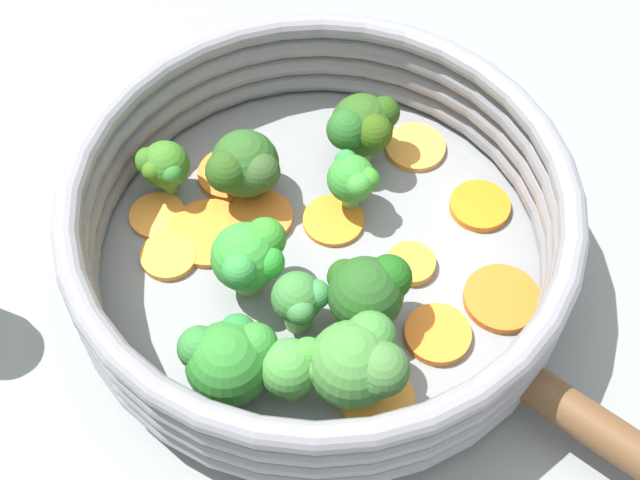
# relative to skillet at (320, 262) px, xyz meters

# --- Properties ---
(ground_plane) EXTENTS (4.00, 4.00, 0.00)m
(ground_plane) POSITION_rel_skillet_xyz_m (0.00, 0.00, -0.01)
(ground_plane) COLOR slate
(skillet) EXTENTS (0.27, 0.27, 0.02)m
(skillet) POSITION_rel_skillet_xyz_m (0.00, 0.00, 0.00)
(skillet) COLOR gray
(skillet) RESTS_ON ground_plane
(skillet_rim_wall) EXTENTS (0.28, 0.28, 0.06)m
(skillet_rim_wall) POSITION_rel_skillet_xyz_m (0.00, 0.00, 0.04)
(skillet_rim_wall) COLOR gray
(skillet_rim_wall) RESTS_ON skillet
(skillet_rivet_left) EXTENTS (0.01, 0.01, 0.01)m
(skillet_rivet_left) POSITION_rel_skillet_xyz_m (-0.06, 0.11, 0.01)
(skillet_rivet_left) COLOR gray
(skillet_rivet_left) RESTS_ON skillet
(skillet_rivet_right) EXTENTS (0.01, 0.01, 0.01)m
(skillet_rivet_right) POSITION_rel_skillet_xyz_m (-0.10, 0.08, 0.01)
(skillet_rivet_right) COLOR gray
(skillet_rivet_right) RESTS_ON skillet
(carrot_slice_0) EXTENTS (0.05, 0.05, 0.00)m
(carrot_slice_0) POSITION_rel_skillet_xyz_m (-0.07, -0.07, 0.01)
(carrot_slice_0) COLOR #EB973B
(carrot_slice_0) RESTS_ON skillet
(carrot_slice_1) EXTENTS (0.05, 0.05, 0.00)m
(carrot_slice_1) POSITION_rel_skillet_xyz_m (-0.10, -0.02, 0.01)
(carrot_slice_1) COLOR orange
(carrot_slice_1) RESTS_ON skillet
(carrot_slice_2) EXTENTS (0.05, 0.05, 0.00)m
(carrot_slice_2) POSITION_rel_skillet_xyz_m (-0.01, -0.02, 0.01)
(carrot_slice_2) COLOR orange
(carrot_slice_2) RESTS_ON skillet
(carrot_slice_3) EXTENTS (0.04, 0.04, 0.01)m
(carrot_slice_3) POSITION_rel_skillet_xyz_m (-0.05, 0.06, 0.01)
(carrot_slice_3) COLOR orange
(carrot_slice_3) RESTS_ON skillet
(carrot_slice_4) EXTENTS (0.05, 0.05, 0.01)m
(carrot_slice_4) POSITION_rel_skillet_xyz_m (0.04, -0.07, 0.01)
(carrot_slice_4) COLOR orange
(carrot_slice_4) RESTS_ON skillet
(carrot_slice_5) EXTENTS (0.05, 0.05, 0.00)m
(carrot_slice_5) POSITION_rel_skillet_xyz_m (0.09, -0.04, 0.01)
(carrot_slice_5) COLOR #F99835
(carrot_slice_5) RESTS_ON skillet
(carrot_slice_6) EXTENTS (0.04, 0.04, 0.01)m
(carrot_slice_6) POSITION_rel_skillet_xyz_m (0.03, -0.03, 0.01)
(carrot_slice_6) COLOR orange
(carrot_slice_6) RESTS_ON skillet
(carrot_slice_7) EXTENTS (0.05, 0.05, 0.01)m
(carrot_slice_7) POSITION_rel_skillet_xyz_m (-0.01, 0.10, 0.01)
(carrot_slice_7) COLOR orange
(carrot_slice_7) RESTS_ON skillet
(carrot_slice_8) EXTENTS (0.05, 0.05, 0.00)m
(carrot_slice_8) POSITION_rel_skillet_xyz_m (0.09, -0.01, 0.01)
(carrot_slice_8) COLOR orange
(carrot_slice_8) RESTS_ON skillet
(carrot_slice_9) EXTENTS (0.06, 0.06, 0.01)m
(carrot_slice_9) POSITION_rel_skillet_xyz_m (-0.09, 0.05, 0.01)
(carrot_slice_9) COLOR orange
(carrot_slice_9) RESTS_ON skillet
(carrot_slice_10) EXTENTS (0.04, 0.04, 0.01)m
(carrot_slice_10) POSITION_rel_skillet_xyz_m (-0.05, 0.02, 0.01)
(carrot_slice_10) COLOR orange
(carrot_slice_10) RESTS_ON skillet
(carrot_slice_11) EXTENTS (0.05, 0.05, 0.00)m
(carrot_slice_11) POSITION_rel_skillet_xyz_m (0.06, -0.03, 0.01)
(carrot_slice_11) COLOR orange
(carrot_slice_11) RESTS_ON skillet
(broccoli_floret_0) EXTENTS (0.03, 0.03, 0.04)m
(broccoli_floret_0) POSITION_rel_skillet_xyz_m (0.08, -0.06, 0.03)
(broccoli_floret_0) COLOR #6CA653
(broccoli_floret_0) RESTS_ON skillet
(broccoli_floret_1) EXTENTS (0.05, 0.05, 0.05)m
(broccoli_floret_1) POSITION_rel_skillet_xyz_m (-0.00, 0.09, 0.04)
(broccoli_floret_1) COLOR #689750
(broccoli_floret_1) RESTS_ON skillet
(broccoli_floret_2) EXTENTS (0.05, 0.05, 0.05)m
(broccoli_floret_2) POSITION_rel_skillet_xyz_m (0.06, 0.07, 0.04)
(broccoli_floret_2) COLOR #7DA452
(broccoli_floret_2) RESTS_ON skillet
(broccoli_floret_3) EXTENTS (0.05, 0.04, 0.05)m
(broccoli_floret_3) POSITION_rel_skillet_xyz_m (-0.04, -0.07, 0.04)
(broccoli_floret_3) COLOR #80A85E
(broccoli_floret_3) RESTS_ON skillet
(broccoli_floret_4) EXTENTS (0.05, 0.04, 0.05)m
(broccoli_floret_4) POSITION_rel_skillet_xyz_m (-0.02, 0.05, 0.04)
(broccoli_floret_4) COLOR #70A15E
(broccoli_floret_4) RESTS_ON skillet
(broccoli_floret_5) EXTENTS (0.03, 0.03, 0.05)m
(broccoli_floret_5) POSITION_rel_skillet_xyz_m (0.03, 0.08, 0.04)
(broccoli_floret_5) COLOR #7D9558
(broccoli_floret_5) RESTS_ON skillet
(broccoli_floret_6) EXTENTS (0.04, 0.04, 0.05)m
(broccoli_floret_6) POSITION_rel_skillet_xyz_m (0.04, 0.01, 0.04)
(broccoli_floret_6) COLOR #7FB66B
(broccoli_floret_6) RESTS_ON skillet
(broccoli_floret_7) EXTENTS (0.04, 0.04, 0.05)m
(broccoli_floret_7) POSITION_rel_skillet_xyz_m (0.04, -0.05, 0.04)
(broccoli_floret_7) COLOR #7CAA6F
(broccoli_floret_7) RESTS_ON skillet
(broccoli_floret_8) EXTENTS (0.03, 0.03, 0.04)m
(broccoli_floret_8) POSITION_rel_skillet_xyz_m (0.02, 0.04, 0.03)
(broccoli_floret_8) COLOR #6CA64F
(broccoli_floret_8) RESTS_ON skillet
(broccoli_floret_9) EXTENTS (0.03, 0.03, 0.04)m
(broccoli_floret_9) POSITION_rel_skillet_xyz_m (-0.02, -0.03, 0.04)
(broccoli_floret_9) COLOR #6C9A52
(broccoli_floret_9) RESTS_ON skillet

